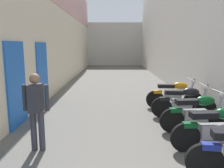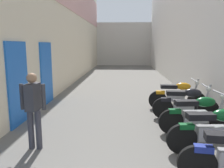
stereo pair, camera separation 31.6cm
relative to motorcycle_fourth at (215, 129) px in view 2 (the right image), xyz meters
The scene contains 9 objects.
ground_plane 5.83m from the motorcycle_fourth, 108.23° to the left, with size 39.31×39.31×0.00m, color #66635E.
building_left 9.34m from the motorcycle_fourth, 122.59° to the left, with size 0.45×23.31×6.94m.
building_right 8.08m from the motorcycle_fourth, 81.37° to the left, with size 0.45×23.31×6.49m.
building_far_end 20.32m from the motorcycle_fourth, 95.15° to the left, with size 8.51×2.00×4.36m, color beige.
motorcycle_fourth is the anchor object (origin of this frame).
motorcycle_fifth 1.02m from the motorcycle_fourth, 90.00° to the left, with size 1.85×0.58×1.04m.
motorcycle_sixth 2.06m from the motorcycle_fourth, 90.00° to the left, with size 1.85×0.58×1.04m.
motorcycle_seventh 3.08m from the motorcycle_fourth, 90.00° to the left, with size 1.85×0.58×1.04m.
pedestrian_mid_alley 3.60m from the motorcycle_fourth, behind, with size 0.52×0.36×1.57m.
Camera 2 is at (0.05, -0.11, 2.11)m, focal length 36.12 mm.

